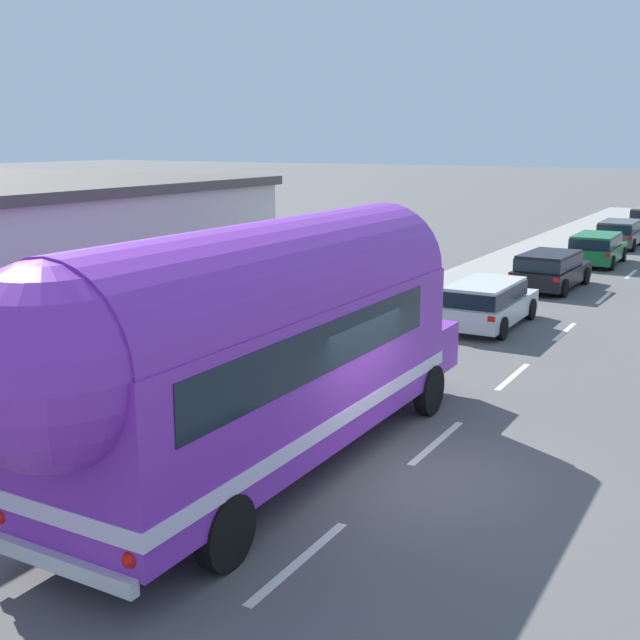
% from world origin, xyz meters
% --- Properties ---
extents(ground_plane, '(300.00, 300.00, 0.00)m').
position_xyz_m(ground_plane, '(0.00, 0.00, 0.00)').
color(ground_plane, '#565454').
extents(lane_markings, '(3.92, 80.00, 0.01)m').
position_xyz_m(lane_markings, '(-2.67, 12.87, 0.00)').
color(lane_markings, silver).
rests_on(lane_markings, ground).
extents(sidewalk_slab, '(2.77, 90.00, 0.15)m').
position_xyz_m(sidewalk_slab, '(-5.18, 10.00, 0.07)').
color(sidewalk_slab, gray).
rests_on(sidewalk_slab, ground).
extents(painted_bus, '(2.61, 11.33, 4.12)m').
position_xyz_m(painted_bus, '(-1.90, -1.33, 2.30)').
color(painted_bus, purple).
rests_on(painted_bus, ground).
extents(car_lead, '(1.87, 4.34, 1.37)m').
position_xyz_m(car_lead, '(-2.14, 10.91, 0.79)').
color(car_lead, silver).
rests_on(car_lead, ground).
extents(car_second, '(2.07, 4.49, 1.37)m').
position_xyz_m(car_second, '(-2.06, 17.96, 0.78)').
color(car_second, black).
rests_on(car_second, ground).
extents(car_third, '(1.97, 4.37, 1.37)m').
position_xyz_m(car_third, '(-1.77, 24.81, 0.79)').
color(car_third, '#196633').
rests_on(car_third, ground).
extents(car_fourth, '(1.92, 4.28, 1.37)m').
position_xyz_m(car_fourth, '(-1.91, 31.30, 0.79)').
color(car_fourth, '#474C51').
rests_on(car_fourth, ground).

